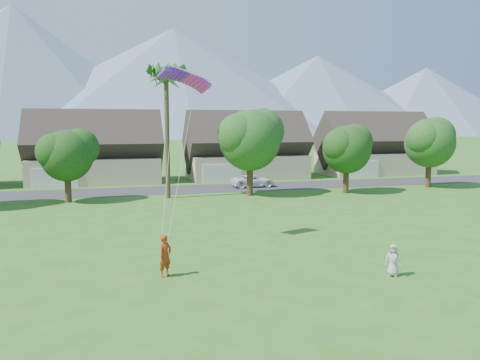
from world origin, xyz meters
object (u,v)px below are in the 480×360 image
object	(u,v)px
kite_flyer	(165,256)
watcher	(393,260)
parked_car	(253,181)
parafoil_kite	(185,77)

from	to	relation	value
kite_flyer	watcher	distance (m)	10.56
parked_car	watcher	bearing A→B (deg)	172.25
watcher	parafoil_kite	distance (m)	15.05
kite_flyer	watcher	size ratio (longest dim) A/B	1.31
watcher	parked_car	xyz separation A→B (m)	(2.87, 31.56, -0.06)
watcher	parked_car	distance (m)	31.69
parked_car	parafoil_kite	distance (m)	26.80
watcher	parked_car	bearing A→B (deg)	123.02
parked_car	parafoil_kite	bearing A→B (deg)	151.43
watcher	parafoil_kite	world-z (taller)	parafoil_kite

